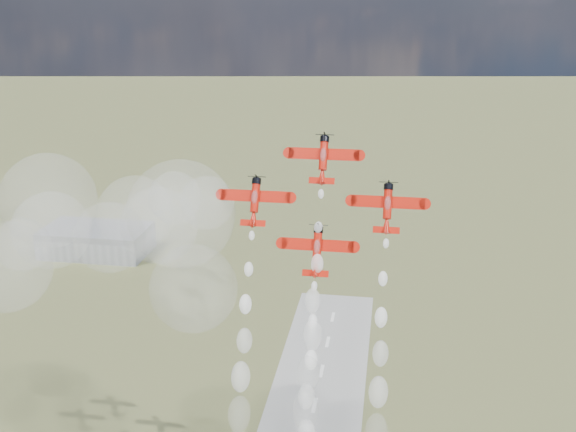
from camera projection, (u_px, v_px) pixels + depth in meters
The scene contains 7 objects.
hangar at pixel (97, 240), 326.83m from camera, with size 50.00×28.00×13.00m.
plane_lead at pixel (323, 158), 124.62m from camera, with size 13.22×6.88×8.66m.
plane_left at pixel (255, 200), 125.04m from camera, with size 13.22×6.88×8.66m.
plane_right at pixel (387, 207), 121.41m from camera, with size 13.22×6.88×8.66m.
plane_slot at pixel (317, 250), 121.82m from camera, with size 13.22×6.88×8.66m.
smoke_trail_lead at pixel (308, 397), 117.47m from camera, with size 5.37×24.95×42.95m.
drifted_smoke_cloud at pixel (115, 234), 147.30m from camera, with size 61.54×43.37×43.22m.
Camera 1 is at (19.90, -107.58, 122.02)m, focal length 42.00 mm.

